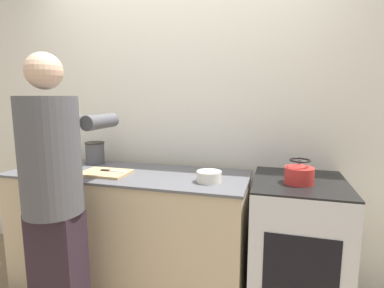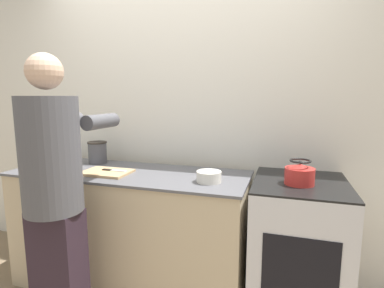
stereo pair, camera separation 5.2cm
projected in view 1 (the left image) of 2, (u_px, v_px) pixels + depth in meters
name	position (u px, v px, depth m)	size (l,w,h in m)	color
wall_back	(184.00, 116.00, 2.49)	(8.00, 0.05, 2.60)	silver
counter	(129.00, 229.00, 2.30)	(1.79, 0.65, 0.90)	#C6B28E
oven	(296.00, 248.00, 1.99)	(0.58, 0.68, 0.93)	silver
person	(54.00, 191.00, 1.72)	(0.38, 0.61, 1.70)	#2B1E28
cutting_board	(105.00, 173.00, 2.18)	(0.34, 0.25, 0.02)	tan
knife	(112.00, 171.00, 2.19)	(0.19, 0.04, 0.01)	silver
kettle	(299.00, 173.00, 1.85)	(0.18, 0.18, 0.15)	red
bowl_prep	(61.00, 163.00, 2.39)	(0.20, 0.20, 0.07)	#C6B789
bowl_mixing	(209.00, 177.00, 1.97)	(0.16, 0.16, 0.07)	silver
canister_jar	(95.00, 153.00, 2.51)	(0.16, 0.16, 0.18)	#4C4C51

